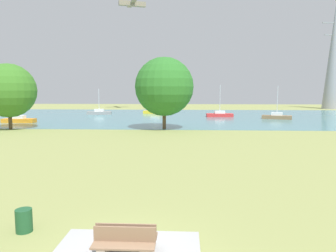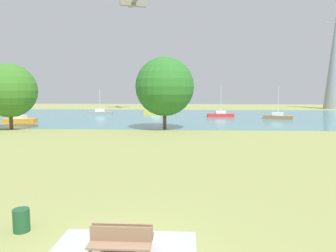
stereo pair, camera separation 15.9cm
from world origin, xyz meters
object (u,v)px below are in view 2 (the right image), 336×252
litter_bin (21,220)px  electricity_pylon (335,55)px  tree_west_far (9,91)px  tree_east_far (165,87)px  sailboat_gray (100,112)px  light_aircraft (133,4)px  sailboat_red (221,114)px  bench_facing_inland (120,247)px  bench_facing_water (123,238)px  sailboat_brown (278,116)px  sailboat_orange (20,120)px  sailboat_yellow (156,111)px

litter_bin → electricity_pylon: bearing=59.8°
litter_bin → tree_west_far: (-16.19, 28.10, 4.41)m
tree_west_far → tree_east_far: bearing=3.5°
sailboat_gray → light_aircraft: light_aircraft is taller
tree_east_far → sailboat_red: bearing=64.5°
litter_bin → tree_west_far: tree_west_far is taller
bench_facing_inland → bench_facing_water: bearing=90.0°
litter_bin → light_aircraft: bearing=96.0°
litter_bin → sailboat_gray: (-11.49, 52.22, 0.04)m
sailboat_red → tree_east_far: 21.28m
tree_west_far → sailboat_brown: bearing=23.2°
sailboat_brown → tree_west_far: bearing=-156.8°
bench_facing_water → tree_west_far: 35.79m
litter_bin → sailboat_orange: size_ratio=0.12×
bench_facing_water → litter_bin: bench_facing_water is taller
sailboat_gray → tree_east_far: (14.48, -22.96, 4.85)m
tree_west_far → tree_east_far: (19.18, 1.16, 0.48)m
litter_bin → sailboat_orange: (-19.31, 35.97, 0.06)m
bench_facing_inland → sailboat_yellow: bearing=94.4°
sailboat_gray → light_aircraft: size_ratio=0.62×
sailboat_brown → sailboat_orange: 41.19m
bench_facing_inland → tree_west_far: size_ratio=0.22×
bench_facing_water → sailboat_red: size_ratio=0.31×
bench_facing_water → bench_facing_inland: (0.00, -0.54, 0.00)m
sailboat_gray → litter_bin: bearing=-77.6°
bench_facing_water → sailboat_orange: bearing=121.9°
sailboat_red → litter_bin: bearing=-104.0°
electricity_pylon → sailboat_gray: bearing=-157.6°
sailboat_orange → sailboat_gray: bearing=64.3°
bench_facing_inland → sailboat_gray: (-15.31, 54.01, -0.03)m
bench_facing_water → litter_bin: bearing=161.8°
sailboat_brown → sailboat_gray: bearing=166.0°
sailboat_brown → light_aircraft: 44.27m
electricity_pylon → tree_west_far: bearing=-142.0°
sailboat_yellow → bench_facing_water: bearing=-85.5°
bench_facing_water → bench_facing_inland: bearing=-90.0°
bench_facing_water → sailboat_orange: size_ratio=0.26×
bench_facing_water → tree_east_far: tree_east_far is taller
sailboat_yellow → light_aircraft: 28.44m
sailboat_orange → light_aircraft: size_ratio=0.82×
sailboat_orange → sailboat_red: bearing=21.0°
bench_facing_inland → sailboat_brown: sailboat_brown is taller
sailboat_red → light_aircraft: (-19.02, 19.53, 24.87)m
light_aircraft → litter_bin: bearing=-84.0°
bench_facing_water → electricity_pylon: size_ratio=0.07×
bench_facing_water → tree_east_far: bearing=91.6°
bench_facing_inland → sailboat_brown: bearing=69.4°
sailboat_gray → tree_west_far: 24.96m
sailboat_brown → sailboat_orange: (-40.39, -8.12, 0.01)m
sailboat_orange → light_aircraft: light_aircraft is taller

